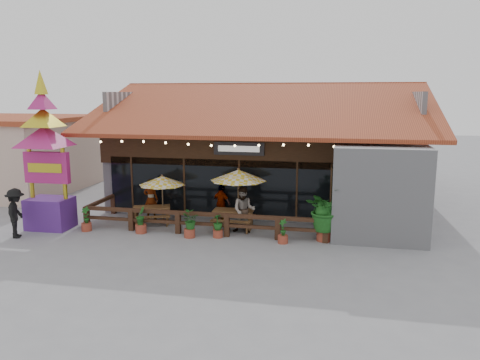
% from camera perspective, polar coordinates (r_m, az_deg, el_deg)
% --- Properties ---
extents(ground, '(100.00, 100.00, 0.00)m').
position_cam_1_polar(ground, '(18.84, 0.23, -6.53)').
color(ground, gray).
rests_on(ground, ground).
extents(restaurant_building, '(15.50, 14.73, 6.09)m').
position_cam_1_polar(restaurant_building, '(24.71, 3.91, 2.76)').
color(restaurant_building, '#B5B5BA').
rests_on(restaurant_building, ground).
extents(patio_railing, '(10.00, 2.60, 0.92)m').
position_cam_1_polar(patio_railing, '(18.99, -6.63, -4.54)').
color(patio_railing, '#402317').
rests_on(patio_railing, ground).
extents(neighbor_building, '(8.40, 8.40, 4.22)m').
position_cam_1_polar(neighbor_building, '(30.29, -26.25, 2.99)').
color(neighbor_building, beige).
rests_on(neighbor_building, ground).
extents(umbrella_left, '(2.30, 2.30, 2.13)m').
position_cam_1_polar(umbrella_left, '(20.21, -9.49, -0.09)').
color(umbrella_left, brown).
rests_on(umbrella_left, ground).
extents(umbrella_right, '(2.51, 2.51, 2.51)m').
position_cam_1_polar(umbrella_right, '(19.30, -0.21, 0.56)').
color(umbrella_right, brown).
rests_on(umbrella_right, ground).
extents(picnic_table_left, '(1.92, 1.80, 0.74)m').
position_cam_1_polar(picnic_table_left, '(20.48, -10.70, -3.87)').
color(picnic_table_left, brown).
rests_on(picnic_table_left, ground).
extents(picnic_table_right, '(1.69, 1.47, 0.79)m').
position_cam_1_polar(picnic_table_right, '(19.37, -0.81, -4.41)').
color(picnic_table_right, brown).
rests_on(picnic_table_right, ground).
extents(thai_sign_tower, '(2.61, 2.61, 6.92)m').
position_cam_1_polar(thai_sign_tower, '(20.46, -22.69, 4.47)').
color(thai_sign_tower, '#51227F').
rests_on(thai_sign_tower, ground).
extents(tropical_plant, '(1.96, 2.00, 2.09)m').
position_cam_1_polar(tropical_plant, '(17.90, 10.31, -3.64)').
color(tropical_plant, brown).
rests_on(tropical_plant, ground).
extents(diner_a, '(0.68, 0.46, 1.83)m').
position_cam_1_polar(diner_a, '(21.06, -10.81, -2.32)').
color(diner_a, '#372111').
rests_on(diner_a, ground).
extents(diner_b, '(0.95, 0.76, 1.87)m').
position_cam_1_polar(diner_b, '(18.72, 0.48, -3.67)').
color(diner_b, '#372111').
rests_on(diner_b, ground).
extents(diner_c, '(1.02, 0.76, 1.60)m').
position_cam_1_polar(diner_c, '(20.51, -2.27, -2.81)').
color(diner_c, '#372111').
rests_on(diner_c, ground).
extents(pedestrian, '(1.17, 1.43, 1.94)m').
position_cam_1_polar(pedestrian, '(20.07, -25.65, -3.66)').
color(pedestrian, black).
rests_on(pedestrian, ground).
extents(planter_a, '(0.41, 0.41, 1.00)m').
position_cam_1_polar(planter_a, '(20.09, -18.24, -4.74)').
color(planter_a, brown).
rests_on(planter_a, ground).
extents(planter_b, '(0.44, 0.44, 1.08)m').
position_cam_1_polar(planter_b, '(19.19, -12.01, -4.93)').
color(planter_b, brown).
rests_on(planter_b, ground).
extents(planter_c, '(0.72, 0.65, 1.05)m').
position_cam_1_polar(planter_c, '(18.29, -6.19, -5.19)').
color(planter_c, brown).
rests_on(planter_c, ground).
extents(planter_d, '(0.49, 0.49, 0.93)m').
position_cam_1_polar(planter_d, '(18.24, -2.72, -5.65)').
color(planter_d, brown).
rests_on(planter_d, ground).
extents(planter_e, '(0.40, 0.39, 0.94)m').
position_cam_1_polar(planter_e, '(17.62, 5.26, -6.45)').
color(planter_e, brown).
rests_on(planter_e, ground).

